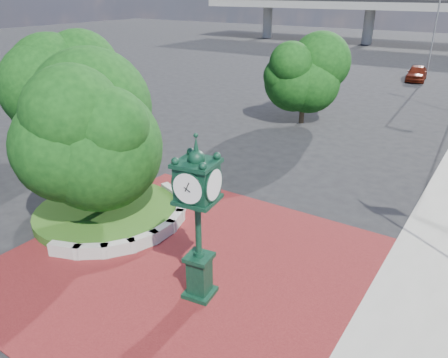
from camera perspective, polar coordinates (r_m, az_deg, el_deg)
ground at (r=16.73m, az=-3.19°, el=-9.45°), size 200.00×200.00×0.00m
plaza at (r=16.07m, az=-5.35°, el=-10.99°), size 12.00×12.00×0.04m
planter_wall at (r=18.13m, az=-10.14°, el=-6.01°), size 2.96×6.77×0.54m
grass_bed at (r=19.66m, az=-15.03°, el=-4.24°), size 6.10×6.10×0.40m
tree_planter at (r=18.33m, az=-16.18°, el=5.55°), size 5.20×5.20×6.33m
tree_northwest at (r=27.35m, az=-19.60°, el=11.79°), size 5.60×5.60×6.93m
tree_street at (r=32.26m, az=10.45°, el=12.77°), size 4.40×4.40×5.45m
post_clock at (r=13.02m, az=-3.43°, el=-4.63°), size 1.25×1.25×5.40m
parked_car at (r=52.22m, az=23.87°, el=12.55°), size 2.42×4.92×1.62m
street_lamp_far at (r=53.16m, az=26.05°, el=17.27°), size 1.95×0.85×9.00m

